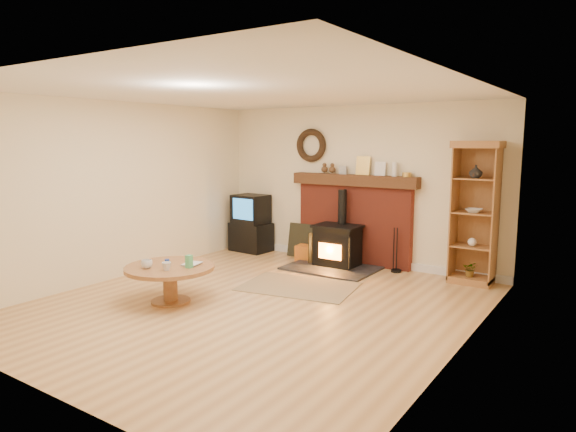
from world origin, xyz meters
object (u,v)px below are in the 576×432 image
Objects in this scene: wood_stove at (336,247)px; coffee_table at (170,273)px; tv_unit at (251,224)px; curio_cabinet at (475,213)px.

coffee_table is at bearing -107.14° from wood_stove.
tv_unit is (-1.90, 0.20, 0.17)m from wood_stove.
wood_stove is 2.19m from curio_cabinet.
curio_cabinet reaches higher than wood_stove.
curio_cabinet reaches higher than tv_unit.
wood_stove is at bearing 72.86° from coffee_table.
coffee_table is (-0.86, -2.79, 0.05)m from wood_stove.
coffee_table is at bearing -70.78° from tv_unit.
wood_stove reaches higher than tv_unit.
wood_stove is 1.25× the size of coffee_table.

